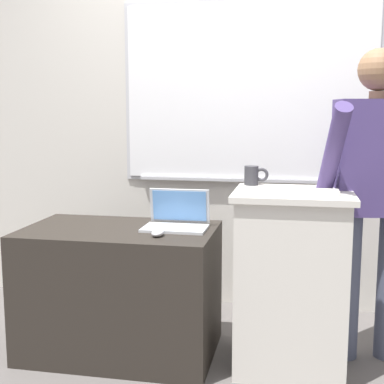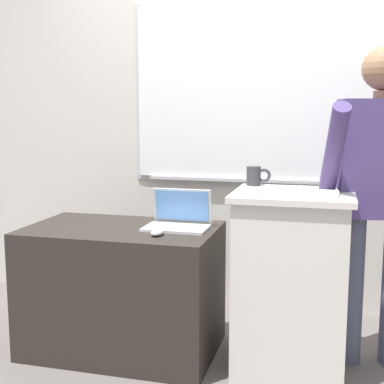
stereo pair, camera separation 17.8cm
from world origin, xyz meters
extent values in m
cube|color=beige|center=(0.00, 1.35, 1.47)|extent=(6.40, 0.12, 2.94)
cube|color=#B7B7BC|center=(0.11, 1.29, 1.45)|extent=(1.67, 0.02, 1.18)
cube|color=white|center=(0.11, 1.28, 1.45)|extent=(1.62, 0.02, 1.13)
cube|color=#B7B7BC|center=(0.11, 1.27, 0.87)|extent=(1.46, 0.04, 0.02)
cube|color=beige|center=(0.42, 0.41, 0.45)|extent=(0.54, 0.47, 0.90)
cube|color=beige|center=(0.42, 0.41, 0.91)|extent=(0.59, 0.51, 0.03)
cube|color=#28231E|center=(-0.50, 0.43, 0.35)|extent=(1.03, 0.64, 0.70)
cylinder|color=#474C60|center=(0.72, 0.59, 0.40)|extent=(0.13, 0.13, 0.79)
cube|color=#473870|center=(0.83, 0.61, 1.09)|extent=(0.44, 0.29, 0.59)
cylinder|color=#8C6647|center=(0.83, 0.61, 1.41)|extent=(0.09, 0.09, 0.04)
sphere|color=#8C6647|center=(0.83, 0.61, 1.53)|extent=(0.21, 0.21, 0.21)
cylinder|color=#473870|center=(0.60, 0.40, 1.12)|extent=(0.15, 0.42, 0.50)
cube|color=#B7BABF|center=(-0.20, 0.45, 0.71)|extent=(0.34, 0.21, 0.01)
cube|color=#B7BABF|center=(-0.20, 0.57, 0.81)|extent=(0.33, 0.04, 0.19)
cube|color=#598CCC|center=(-0.20, 0.56, 0.81)|extent=(0.30, 0.03, 0.17)
cube|color=beige|center=(0.41, 0.35, 0.94)|extent=(0.44, 0.12, 0.02)
ellipsoid|color=#BCBCC1|center=(-0.25, 0.29, 0.72)|extent=(0.06, 0.10, 0.03)
cylinder|color=#333338|center=(0.19, 0.60, 0.98)|extent=(0.08, 0.08, 0.10)
torus|color=#333338|center=(0.25, 0.60, 0.99)|extent=(0.08, 0.02, 0.08)
camera|label=1|loc=(0.43, -2.27, 1.32)|focal=50.00mm
camera|label=2|loc=(0.60, -2.23, 1.32)|focal=50.00mm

